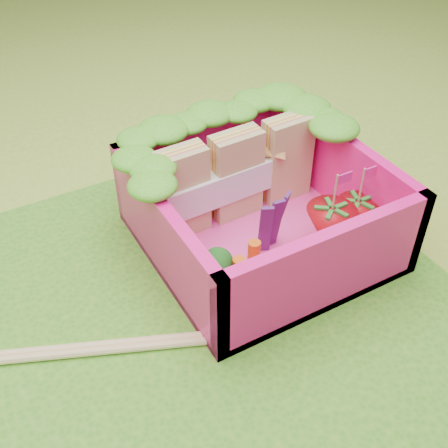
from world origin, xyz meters
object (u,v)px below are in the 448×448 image
sandwich_stack (237,175)px  strawberry_right (355,219)px  broccoli (210,272)px  chopsticks (37,354)px  strawberry_left (329,229)px  bento_box (261,207)px

sandwich_stack → strawberry_right: size_ratio=2.18×
sandwich_stack → strawberry_right: sandwich_stack is taller
broccoli → chopsticks: broccoli is taller
strawberry_left → chopsticks: (-1.69, 0.10, -0.18)m
sandwich_stack → chopsticks: bearing=-161.7°
bento_box → strawberry_left: size_ratio=2.46×
strawberry_right → bento_box: bearing=151.7°
bento_box → strawberry_right: bento_box is taller
sandwich_stack → chopsticks: sandwich_stack is taller
sandwich_stack → broccoli: bearing=-131.0°
sandwich_stack → chopsticks: 1.52m
broccoli → strawberry_left: strawberry_left is taller
strawberry_left → broccoli: bearing=179.9°
strawberry_right → sandwich_stack: bearing=131.5°
sandwich_stack → strawberry_left: sandwich_stack is taller
sandwich_stack → strawberry_left: bearing=-63.9°
bento_box → strawberry_left: strawberry_left is taller
broccoli → strawberry_right: 0.99m
broccoli → strawberry_left: 0.78m
bento_box → broccoli: 0.57m
strawberry_left → strawberry_right: strawberry_left is taller
sandwich_stack → broccoli: 0.76m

